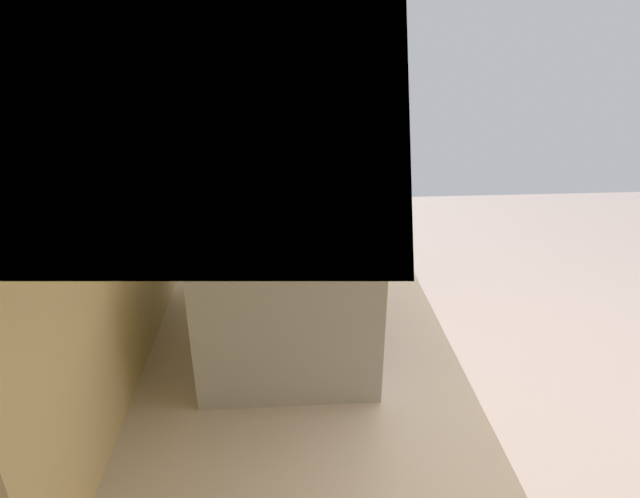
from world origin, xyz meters
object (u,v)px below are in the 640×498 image
Objects in this scene: oven_range at (289,213)px; microwave at (288,271)px; bowl at (318,189)px; kettle at (313,152)px.

microwave reaches higher than oven_range.
bowl is at bearing -173.94° from oven_range.
oven_range is 2.05m from microwave.
oven_range is at bearing 6.06° from bowl.
microwave is at bearing 172.41° from bowl.
oven_range is 0.85m from kettle.
bowl is 0.85× the size of kettle.
microwave is 2.34× the size of kettle.
microwave is at bearing 179.55° from oven_range.
kettle is (1.31, -0.12, -0.07)m from microwave.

